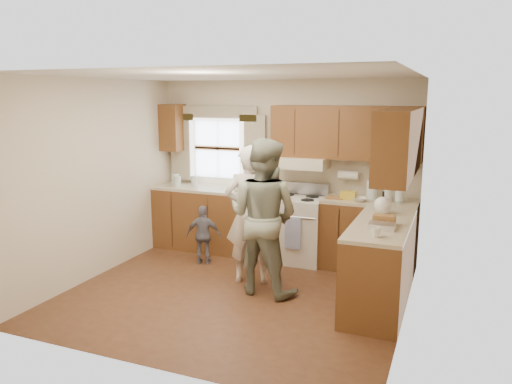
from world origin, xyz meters
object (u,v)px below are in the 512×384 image
at_px(stove, 297,228).
at_px(woman_left, 250,215).
at_px(child, 204,235).
at_px(woman_right, 263,217).

height_order(stove, woman_left, woman_left).
bearing_deg(stove, child, -151.08).
relative_size(woman_right, child, 2.23).
bearing_deg(child, stove, -167.41).
xyz_separation_m(stove, woman_left, (-0.29, -1.00, 0.39)).
xyz_separation_m(woman_right, child, (-1.11, 0.60, -0.50)).
bearing_deg(child, woman_right, 135.05).
bearing_deg(woman_left, child, -41.67).
bearing_deg(woman_right, stove, -82.96).
bearing_deg(woman_right, child, -20.25).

